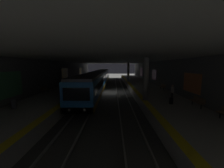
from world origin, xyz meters
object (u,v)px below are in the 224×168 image
Objects in this scene: backpack_on_floor at (78,81)px; pillar_near at (146,79)px; bench_left_far at (163,86)px; bench_right_far at (78,78)px; suitcase_rolling at (171,101)px; bench_right_mid at (45,89)px; person_walking_mid at (74,80)px; person_waiting_near at (172,92)px; pillar_far at (128,72)px; trash_bin at (14,104)px; bench_left_mid at (198,101)px; metro_train at (99,79)px.

pillar_near is at bearing -144.81° from backpack_on_floor.
bench_right_far is (14.55, 17.07, 0.00)m from bench_left_far.
bench_right_mid is at bearing 70.63° from suitcase_rolling.
person_walking_mid reaches higher than bench_right_mid.
pillar_near is 3.15m from person_waiting_near.
bench_right_mid is at bearing 73.90° from pillar_near.
pillar_far is 5.35× the size of trash_bin.
bench_left_mid is 2.71m from person_waiting_near.
person_waiting_near is at bearing -132.52° from person_walking_mid.
pillar_far reaches higher than backpack_on_floor.
person_waiting_near is at bearing -92.63° from pillar_near.
person_walking_mid is 19.86m from suitcase_rolling.
pillar_far reaches higher than person_walking_mid.
pillar_far is at bearing -83.20° from backpack_on_floor.
metro_train is at bearing -17.42° from trash_bin.
bench_left_far is 6.93m from person_waiting_near.
person_walking_mid is 1.80× the size of trash_bin.
pillar_far is 2.68× the size of bench_left_mid.
suitcase_rolling is at bearing -83.53° from trash_bin.
person_walking_mid is at bearing 68.07° from bench_left_far.
person_waiting_near is 4.21× the size of backpack_on_floor.
suitcase_rolling is (-19.49, -2.15, -1.96)m from pillar_far.
pillar_near is 12.70m from trash_bin.
person_walking_mid is 16.15m from trash_bin.
pillar_far is 2.68× the size of bench_right_mid.
pillar_far is (17.92, 0.00, 0.00)m from pillar_near.
bench_left_far and bench_right_mid have the same top height.
bench_right_mid is at bearing 76.24° from person_waiting_near.
metro_train is 91.36× the size of backpack_on_floor.
metro_train is 21.50× the size of bench_left_far.
bench_left_far is 4.25× the size of backpack_on_floor.
bench_right_far is 8.41m from person_walking_mid.
metro_train is 9.12m from bench_right_far.
bench_right_far is 1.84× the size of suitcase_rolling.
backpack_on_floor is (16.53, 11.66, -2.08)m from pillar_near.
bench_right_mid is 17.49m from bench_right_far.
pillar_near is 2.68× the size of bench_right_far.
metro_train is 18.42m from suitcase_rolling.
pillar_near is 2.68× the size of bench_right_mid.
bench_left_far reaches higher than trash_bin.
bench_left_far is 19.07m from trash_bin.
suitcase_rolling is at bearing 166.09° from bench_left_far.
bench_right_far is (3.28, 12.88, -1.75)m from pillar_far.
bench_right_far is at bearing 44.04° from metro_train.
pillar_far reaches higher than bench_left_mid.
pillar_near is 11.38× the size of backpack_on_floor.
bench_right_mid is at bearing 6.07° from trash_bin.
backpack_on_floor is (18.10, 13.81, -0.11)m from suitcase_rolling.
metro_train is 23.94× the size of person_walking_mid.
bench_right_mid is (-14.20, 12.88, -1.75)m from pillar_far.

